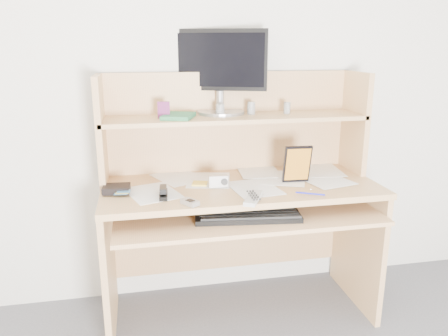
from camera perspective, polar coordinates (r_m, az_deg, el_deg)
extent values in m
cube|color=silver|center=(2.45, 0.56, 11.35)|extent=(3.60, 0.04, 2.50)
cube|color=tan|center=(2.25, 2.20, -2.49)|extent=(1.40, 0.60, 0.03)
cube|color=tan|center=(2.34, -14.81, -12.19)|extent=(0.03, 0.56, 0.72)
cube|color=tan|center=(2.62, 17.03, -9.28)|extent=(0.03, 0.56, 0.72)
cube|color=tan|center=(2.65, 0.66, -8.79)|extent=(1.34, 0.02, 0.41)
cube|color=tan|center=(2.17, 2.91, -5.84)|extent=(1.28, 0.55, 0.02)
cube|color=tan|center=(2.45, 0.69, 6.05)|extent=(1.40, 0.02, 0.55)
cube|color=tan|center=(2.27, -15.77, 4.68)|extent=(0.03, 0.30, 0.55)
cube|color=tan|center=(2.56, 16.65, 5.78)|extent=(0.03, 0.30, 0.55)
cube|color=tan|center=(2.31, 1.42, 6.58)|extent=(1.38, 0.30, 0.02)
cube|color=white|center=(2.24, 2.20, -2.05)|extent=(1.32, 0.54, 0.01)
cube|color=black|center=(2.07, 3.08, -6.22)|extent=(0.51, 0.23, 0.02)
cube|color=black|center=(2.07, 3.09, -5.78)|extent=(0.48, 0.22, 0.01)
cube|color=#B0AFAA|center=(2.00, 3.87, -3.93)|extent=(0.13, 0.19, 0.02)
cube|color=#A7A7AA|center=(1.95, -4.48, -4.36)|extent=(0.09, 0.10, 0.02)
cube|color=black|center=(2.07, -7.93, -3.04)|extent=(0.05, 0.14, 0.04)
cube|color=black|center=(2.16, -13.87, -2.65)|extent=(0.13, 0.11, 0.03)
cube|color=#FBEC42|center=(2.24, -3.18, -2.05)|extent=(0.09, 0.09, 0.01)
cube|color=#ACACAE|center=(2.18, -0.74, -1.70)|extent=(0.10, 0.04, 0.06)
cube|color=black|center=(2.25, 9.53, 0.51)|extent=(0.14, 0.02, 0.20)
cylinder|color=#181CBA|center=(2.11, 11.20, -3.30)|extent=(0.12, 0.07, 0.01)
cube|color=#A51626|center=(2.24, -7.89, 7.51)|extent=(0.06, 0.02, 0.08)
cube|color=#368753|center=(2.24, -5.95, 6.77)|extent=(0.20, 0.23, 0.02)
cylinder|color=black|center=(2.30, -0.50, 7.58)|extent=(0.05, 0.05, 0.06)
cylinder|color=white|center=(2.36, 3.60, 7.81)|extent=(0.05, 0.05, 0.07)
cylinder|color=black|center=(2.37, 3.49, 7.63)|extent=(0.04, 0.04, 0.05)
cylinder|color=silver|center=(2.39, 8.23, 7.76)|extent=(0.04, 0.04, 0.06)
cylinder|color=#A6A7AB|center=(2.37, -0.43, 7.28)|extent=(0.25, 0.25, 0.02)
cylinder|color=#A6A7AB|center=(2.37, -0.48, 8.78)|extent=(0.04, 0.04, 0.11)
cube|color=black|center=(2.38, -0.60, 13.92)|extent=(0.49, 0.21, 0.32)
cube|color=black|center=(2.36, -0.51, 13.91)|extent=(0.44, 0.17, 0.28)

